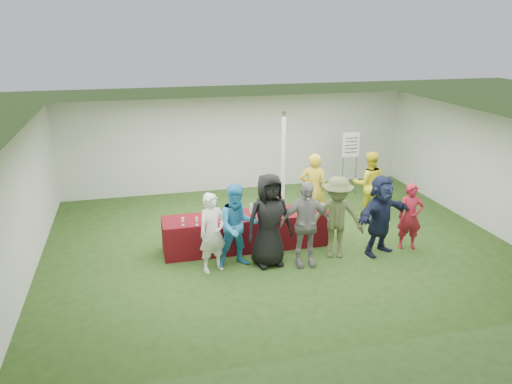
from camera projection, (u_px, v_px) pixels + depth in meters
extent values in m
plane|color=#284719|center=(276.00, 242.00, 11.13)|extent=(60.00, 60.00, 0.00)
plane|color=white|center=(238.00, 144.00, 14.38)|extent=(10.00, 0.00, 10.00)
plane|color=white|center=(357.00, 268.00, 7.03)|extent=(10.00, 0.00, 10.00)
plane|color=white|center=(27.00, 204.00, 9.55)|extent=(0.00, 8.00, 8.00)
plane|color=white|center=(479.00, 169.00, 11.86)|extent=(0.00, 8.00, 8.00)
plane|color=white|center=(278.00, 122.00, 10.27)|extent=(10.00, 10.00, 0.00)
cylinder|color=silver|center=(283.00, 168.00, 11.92)|extent=(0.10, 0.10, 2.70)
cube|color=maroon|center=(247.00, 231.00, 10.78)|extent=(3.60, 0.80, 0.75)
cylinder|color=black|center=(261.00, 207.00, 10.80)|extent=(0.07, 0.07, 0.22)
cylinder|color=black|center=(261.00, 201.00, 10.75)|extent=(0.03, 0.03, 0.08)
cylinder|color=maroon|center=(261.00, 198.00, 10.73)|extent=(0.03, 0.03, 0.02)
cylinder|color=black|center=(264.00, 206.00, 10.85)|extent=(0.07, 0.07, 0.22)
cylinder|color=black|center=(264.00, 200.00, 10.81)|extent=(0.03, 0.03, 0.08)
cylinder|color=maroon|center=(264.00, 197.00, 10.79)|extent=(0.03, 0.03, 0.02)
cylinder|color=black|center=(271.00, 206.00, 10.89)|extent=(0.07, 0.07, 0.22)
cylinder|color=black|center=(271.00, 199.00, 10.84)|extent=(0.03, 0.03, 0.08)
cylinder|color=maroon|center=(271.00, 197.00, 10.82)|extent=(0.03, 0.03, 0.02)
cylinder|color=black|center=(278.00, 204.00, 10.95)|extent=(0.07, 0.07, 0.22)
cylinder|color=black|center=(278.00, 198.00, 10.91)|extent=(0.03, 0.03, 0.08)
cylinder|color=maroon|center=(278.00, 196.00, 10.89)|extent=(0.03, 0.03, 0.02)
cylinder|color=black|center=(281.00, 205.00, 10.93)|extent=(0.07, 0.07, 0.22)
cylinder|color=black|center=(281.00, 198.00, 10.88)|extent=(0.03, 0.03, 0.08)
cylinder|color=maroon|center=(281.00, 196.00, 10.87)|extent=(0.03, 0.03, 0.02)
cylinder|color=silver|center=(183.00, 225.00, 10.11)|extent=(0.06, 0.06, 0.00)
cylinder|color=silver|center=(183.00, 223.00, 10.10)|extent=(0.01, 0.01, 0.07)
cylinder|color=silver|center=(183.00, 220.00, 10.08)|extent=(0.06, 0.06, 0.08)
cylinder|color=#49070D|center=(183.00, 221.00, 10.09)|extent=(0.05, 0.05, 0.02)
cylinder|color=silver|center=(197.00, 225.00, 10.13)|extent=(0.06, 0.06, 0.00)
cylinder|color=silver|center=(197.00, 223.00, 10.12)|extent=(0.01, 0.01, 0.07)
cylinder|color=silver|center=(197.00, 219.00, 10.09)|extent=(0.06, 0.06, 0.08)
cylinder|color=#49070D|center=(197.00, 221.00, 10.10)|extent=(0.05, 0.05, 0.02)
cylinder|color=silver|center=(215.00, 222.00, 10.25)|extent=(0.06, 0.06, 0.00)
cylinder|color=silver|center=(215.00, 221.00, 10.24)|extent=(0.01, 0.01, 0.07)
cylinder|color=silver|center=(215.00, 217.00, 10.21)|extent=(0.06, 0.06, 0.08)
cylinder|color=#49070D|center=(215.00, 218.00, 10.22)|extent=(0.05, 0.05, 0.02)
cylinder|color=silver|center=(236.00, 221.00, 10.31)|extent=(0.06, 0.06, 0.00)
cylinder|color=silver|center=(236.00, 220.00, 10.29)|extent=(0.01, 0.01, 0.07)
cylinder|color=silver|center=(236.00, 216.00, 10.27)|extent=(0.06, 0.06, 0.08)
cylinder|color=silver|center=(306.00, 213.00, 10.75)|extent=(0.06, 0.06, 0.00)
cylinder|color=silver|center=(306.00, 211.00, 10.74)|extent=(0.01, 0.01, 0.07)
cylinder|color=silver|center=(306.00, 208.00, 10.71)|extent=(0.06, 0.06, 0.08)
cylinder|color=#49070D|center=(306.00, 209.00, 10.72)|extent=(0.05, 0.05, 0.02)
cylinder|color=silver|center=(221.00, 222.00, 10.28)|extent=(0.06, 0.06, 0.00)
cylinder|color=silver|center=(221.00, 220.00, 10.27)|extent=(0.01, 0.01, 0.07)
cylinder|color=silver|center=(221.00, 216.00, 10.24)|extent=(0.06, 0.06, 0.08)
cylinder|color=silver|center=(251.00, 209.00, 10.73)|extent=(0.07, 0.07, 0.20)
cylinder|color=silver|center=(251.00, 204.00, 10.69)|extent=(0.03, 0.03, 0.03)
cube|color=white|center=(311.00, 208.00, 11.04)|extent=(0.25, 0.18, 0.03)
cylinder|color=slate|center=(322.00, 208.00, 10.80)|extent=(0.22, 0.22, 0.18)
cylinder|color=slate|center=(342.00, 177.00, 14.03)|extent=(0.02, 0.02, 1.10)
cylinder|color=slate|center=(356.00, 176.00, 14.13)|extent=(0.02, 0.02, 1.10)
cube|color=white|center=(351.00, 145.00, 13.79)|extent=(0.50, 0.02, 0.70)
cube|color=black|center=(352.00, 138.00, 13.72)|extent=(0.36, 0.01, 0.02)
cube|color=black|center=(351.00, 142.00, 13.75)|extent=(0.36, 0.01, 0.02)
cube|color=black|center=(351.00, 145.00, 13.78)|extent=(0.36, 0.01, 0.02)
cube|color=black|center=(351.00, 149.00, 13.81)|extent=(0.36, 0.01, 0.02)
cube|color=black|center=(351.00, 152.00, 13.84)|extent=(0.36, 0.01, 0.02)
imported|color=gold|center=(313.00, 189.00, 11.89)|extent=(0.75, 0.62, 1.76)
imported|color=yellow|center=(369.00, 184.00, 12.50)|extent=(0.92, 0.79, 1.65)
imported|color=white|center=(213.00, 233.00, 9.62)|extent=(0.68, 0.56, 1.60)
imported|color=#2884BC|center=(238.00, 226.00, 9.79)|extent=(0.86, 0.69, 1.71)
imported|color=black|center=(269.00, 220.00, 9.83)|extent=(0.99, 0.70, 1.91)
imported|color=gray|center=(305.00, 224.00, 9.83)|extent=(1.05, 0.49, 1.76)
imported|color=#505931|center=(337.00, 217.00, 10.20)|extent=(1.27, 0.99, 1.74)
imported|color=#171E3A|center=(381.00, 215.00, 10.35)|extent=(1.66, 1.08, 1.71)
imported|color=maroon|center=(410.00, 217.00, 10.63)|extent=(0.60, 0.48, 1.45)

